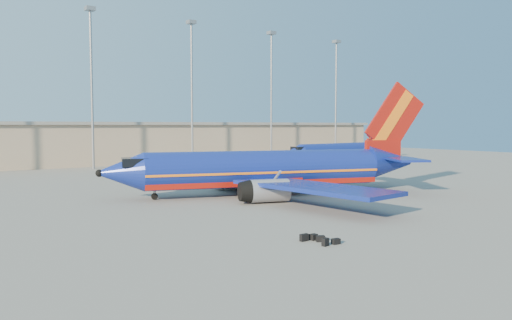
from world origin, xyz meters
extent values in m
plane|color=slate|center=(0.00, 0.00, 0.00)|extent=(220.00, 220.00, 0.00)
cube|color=gray|center=(10.00, 58.00, 4.00)|extent=(120.00, 15.00, 8.00)
cube|color=slate|center=(10.00, 58.00, 8.20)|extent=(122.00, 16.00, 0.60)
cylinder|color=gray|center=(-5.00, 46.00, 14.00)|extent=(0.44, 0.44, 28.00)
cube|color=gray|center=(-5.00, 46.00, 28.30)|extent=(1.60, 1.60, 0.70)
cylinder|color=gray|center=(15.00, 46.00, 14.00)|extent=(0.44, 0.44, 28.00)
cube|color=gray|center=(15.00, 46.00, 28.30)|extent=(1.60, 1.60, 0.70)
cylinder|color=gray|center=(35.00, 46.00, 14.00)|extent=(0.44, 0.44, 28.00)
cube|color=gray|center=(35.00, 46.00, 28.30)|extent=(1.60, 1.60, 0.70)
cylinder|color=gray|center=(55.00, 46.00, 14.00)|extent=(0.44, 0.44, 28.00)
cube|color=gray|center=(55.00, 46.00, 28.30)|extent=(1.60, 1.60, 0.70)
cylinder|color=navy|center=(0.16, 1.18, 2.97)|extent=(26.38, 11.97, 4.07)
cube|color=maroon|center=(0.16, 1.18, 1.93)|extent=(26.14, 11.24, 1.43)
cube|color=orange|center=(0.16, 1.18, 2.70)|extent=(26.39, 12.01, 0.24)
cone|color=navy|center=(-14.60, 5.94, 2.97)|extent=(5.65, 5.29, 4.07)
cube|color=black|center=(-13.24, 5.50, 4.02)|extent=(3.39, 3.53, 0.88)
cone|color=navy|center=(15.45, -3.74, 3.36)|extent=(6.69, 5.63, 4.07)
cube|color=maroon|center=(14.61, -3.47, 4.84)|extent=(4.58, 1.99, 2.42)
cube|color=maroon|center=(16.08, -3.94, 8.69)|extent=(7.80, 2.81, 8.78)
cube|color=orange|center=(15.87, -3.88, 8.69)|extent=(5.26, 2.09, 6.89)
cube|color=navy|center=(16.18, -0.05, 3.96)|extent=(4.00, 7.34, 0.24)
cube|color=navy|center=(13.89, -7.17, 3.96)|extent=(6.37, 7.75, 0.24)
cube|color=navy|center=(4.70, 9.89, 1.98)|extent=(15.48, 16.37, 0.39)
cube|color=navy|center=(-1.23, -8.54, 1.98)|extent=(7.29, 17.54, 0.39)
cube|color=maroon|center=(0.69, 1.02, 1.49)|extent=(7.60, 6.11, 1.10)
cylinder|color=gray|center=(0.66, 7.03, 1.27)|extent=(4.48, 3.41, 2.31)
cylinder|color=gray|center=(-2.85, -3.86, 1.27)|extent=(4.48, 3.41, 2.31)
cylinder|color=gray|center=(-11.36, 4.89, 0.61)|extent=(0.33, 0.33, 1.21)
cylinder|color=black|center=(-11.36, 4.89, 0.35)|extent=(0.75, 0.48, 0.70)
cylinder|color=black|center=(2.61, 3.40, 0.46)|extent=(1.07, 0.86, 0.92)
cylinder|color=black|center=(0.86, -2.04, 0.46)|extent=(1.07, 0.86, 0.92)
cylinder|color=navy|center=(42.89, 33.29, 2.38)|extent=(21.30, 4.49, 3.26)
cube|color=maroon|center=(42.89, 33.29, 1.54)|extent=(21.26, 3.87, 1.15)
cube|color=orange|center=(42.89, 33.29, 2.16)|extent=(21.30, 4.53, 0.19)
cone|color=navy|center=(30.49, 32.57, 2.38)|extent=(3.88, 3.47, 3.26)
cube|color=black|center=(31.63, 32.63, 3.22)|extent=(2.24, 2.41, 0.70)
cone|color=navy|center=(55.73, 34.04, 2.69)|extent=(4.76, 3.52, 3.26)
cube|color=maroon|center=(55.02, 34.00, 3.88)|extent=(3.72, 0.70, 1.94)
cube|color=maroon|center=(56.26, 34.08, 6.96)|extent=(6.47, 0.66, 7.03)
cube|color=orange|center=(56.08, 34.06, 6.96)|extent=(4.32, 0.62, 5.51)
cube|color=navy|center=(55.20, 37.01, 3.17)|extent=(4.04, 6.14, 0.19)
cube|color=navy|center=(55.55, 31.03, 3.17)|extent=(3.46, 5.97, 0.19)
cylinder|color=black|center=(42.89, 33.29, 0.40)|extent=(0.65, 0.65, 0.79)
cube|color=black|center=(-10.58, -20.32, 0.26)|extent=(0.49, 0.36, 0.52)
cube|color=black|center=(-10.01, -19.24, 0.20)|extent=(0.70, 0.64, 0.41)
cube|color=black|center=(-9.65, -20.34, 0.19)|extent=(0.60, 0.41, 0.37)
cube|color=black|center=(-10.80, -18.48, 0.25)|extent=(0.62, 0.30, 0.49)
cube|color=black|center=(-10.07, -18.60, 0.21)|extent=(0.49, 0.42, 0.42)
camera|label=1|loc=(-32.67, -43.76, 7.84)|focal=35.00mm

